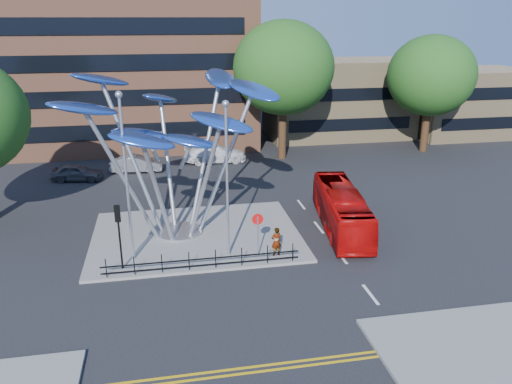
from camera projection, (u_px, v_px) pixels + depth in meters
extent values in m
plane|color=black|center=(227.00, 286.00, 23.97)|extent=(120.00, 120.00, 0.00)
cube|color=slate|center=(197.00, 236.00, 29.33)|extent=(12.00, 9.00, 0.15)
cube|color=gold|center=(248.00, 367.00, 18.40)|extent=(40.00, 0.12, 0.01)
cube|color=gold|center=(249.00, 373.00, 18.12)|extent=(40.00, 0.12, 0.01)
cube|color=tan|center=(338.00, 98.00, 53.24)|extent=(15.00, 8.00, 8.00)
cube|color=tan|center=(467.00, 102.00, 54.00)|extent=(12.00, 8.00, 7.00)
cylinder|color=black|center=(282.00, 127.00, 44.81)|extent=(0.70, 0.70, 5.72)
ellipsoid|color=#1B4915|center=(283.00, 68.00, 43.08)|extent=(8.80, 8.80, 8.10)
cylinder|color=black|center=(426.00, 125.00, 47.36)|extent=(0.70, 0.70, 5.06)
ellipsoid|color=#1B4915|center=(431.00, 76.00, 45.84)|extent=(8.00, 8.00, 7.36)
cylinder|color=#9EA0A5|center=(179.00, 231.00, 29.57)|extent=(2.80, 2.80, 0.12)
cylinder|color=#9EA0A5|center=(154.00, 174.00, 27.53)|extent=(0.24, 0.24, 7.80)
ellipsoid|color=blue|center=(83.00, 108.00, 24.75)|extent=(3.92, 2.95, 1.39)
cylinder|color=#9EA0A5|center=(169.00, 187.00, 27.53)|extent=(0.24, 0.24, 6.40)
ellipsoid|color=blue|center=(142.00, 141.00, 24.22)|extent=(3.47, 1.78, 1.31)
cylinder|color=#9EA0A5|center=(187.00, 180.00, 27.79)|extent=(0.24, 0.24, 7.00)
ellipsoid|color=blue|center=(221.00, 122.00, 25.46)|extent=(3.81, 3.11, 1.36)
cylinder|color=#9EA0A5|center=(196.00, 165.00, 28.44)|extent=(0.24, 0.24, 8.20)
ellipsoid|color=blue|center=(254.00, 90.00, 28.04)|extent=(3.52, 4.06, 1.44)
cylinder|color=#9EA0A5|center=(188.00, 158.00, 29.14)|extent=(0.24, 0.24, 8.60)
ellipsoid|color=blue|center=(220.00, 78.00, 29.95)|extent=(2.21, 3.79, 1.39)
cylinder|color=#9EA0A5|center=(172.00, 168.00, 29.26)|extent=(0.24, 0.24, 7.40)
ellipsoid|color=blue|center=(160.00, 98.00, 30.37)|extent=(3.02, 3.71, 1.34)
cylinder|color=#9EA0A5|center=(157.00, 160.00, 28.33)|extent=(0.24, 0.24, 8.80)
ellipsoid|color=blue|center=(100.00, 79.00, 27.68)|extent=(3.88, 3.60, 1.42)
ellipsoid|color=blue|center=(140.00, 134.00, 27.47)|extent=(3.40, 1.96, 1.13)
ellipsoid|color=blue|center=(190.00, 141.00, 27.52)|extent=(3.39, 2.16, 1.11)
cylinder|color=#9EA0A5|center=(127.00, 182.00, 24.96)|extent=(0.14, 0.14, 8.50)
sphere|color=#9EA0A5|center=(119.00, 95.00, 23.51)|extent=(0.36, 0.36, 0.36)
cylinder|color=#9EA0A5|center=(227.00, 184.00, 25.46)|extent=(0.14, 0.14, 8.00)
sphere|color=#9EA0A5|center=(226.00, 104.00, 24.09)|extent=(0.36, 0.36, 0.36)
cylinder|color=black|center=(120.00, 240.00, 24.83)|extent=(0.10, 0.10, 3.20)
cube|color=black|center=(117.00, 214.00, 24.36)|extent=(0.28, 0.18, 0.85)
sphere|color=#FF0C0C|center=(117.00, 208.00, 24.27)|extent=(0.18, 0.18, 0.18)
cylinder|color=#9EA0A5|center=(258.00, 237.00, 26.20)|extent=(0.08, 0.08, 2.30)
cylinder|color=red|center=(258.00, 219.00, 25.90)|extent=(0.60, 0.04, 0.60)
cube|color=white|center=(258.00, 219.00, 25.92)|extent=(0.42, 0.03, 0.10)
cylinder|color=black|center=(106.00, 268.00, 24.33)|extent=(0.05, 0.05, 1.00)
cylinder|color=black|center=(134.00, 266.00, 24.56)|extent=(0.05, 0.05, 1.00)
cylinder|color=black|center=(162.00, 263.00, 24.80)|extent=(0.05, 0.05, 1.00)
cylinder|color=black|center=(189.00, 261.00, 25.03)|extent=(0.05, 0.05, 1.00)
cylinder|color=black|center=(216.00, 259.00, 25.27)|extent=(0.05, 0.05, 1.00)
cylinder|color=black|center=(242.00, 257.00, 25.50)|extent=(0.05, 0.05, 1.00)
cylinder|color=black|center=(267.00, 254.00, 25.74)|extent=(0.05, 0.05, 1.00)
cylinder|color=black|center=(293.00, 252.00, 25.97)|extent=(0.05, 0.05, 1.00)
cube|color=black|center=(202.00, 259.00, 25.13)|extent=(10.00, 0.06, 0.06)
cube|color=black|center=(203.00, 265.00, 25.25)|extent=(10.00, 0.06, 0.06)
imported|color=#B70808|center=(341.00, 209.00, 30.15)|extent=(3.42, 9.25, 2.52)
imported|color=gray|center=(276.00, 242.00, 26.49)|extent=(0.66, 0.52, 1.61)
imported|color=#44464C|center=(77.00, 172.00, 39.24)|extent=(4.15, 2.24, 1.34)
imported|color=#93949A|center=(136.00, 164.00, 41.42)|extent=(4.33, 1.75, 1.40)
imported|color=white|center=(215.00, 153.00, 44.22)|extent=(5.48, 2.28, 1.58)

